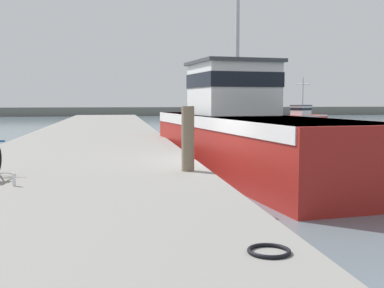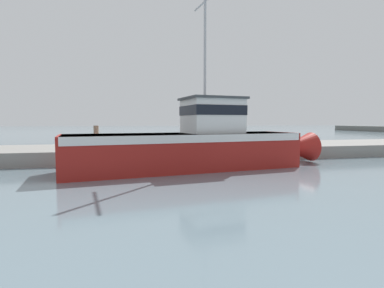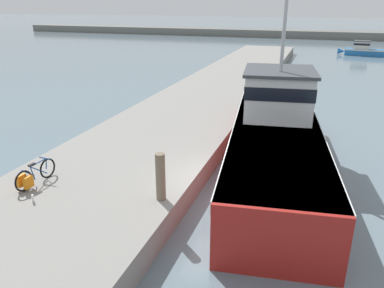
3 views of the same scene
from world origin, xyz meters
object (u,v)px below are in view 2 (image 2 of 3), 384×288
bicycle_touring (93,140)px  water_bottle_by_bike (79,144)px  fishing_boat_main (197,143)px  mooring_post (96,138)px

bicycle_touring → water_bottle_by_bike: (0.71, -0.86, -0.22)m
fishing_boat_main → mooring_post: (-2.66, -5.37, 0.20)m
mooring_post → water_bottle_by_bike: size_ratio=6.04×
fishing_boat_main → water_bottle_by_bike: (-6.13, -6.76, -0.40)m
mooring_post → water_bottle_by_bike: 3.78m
mooring_post → bicycle_touring: bearing=-172.8°
fishing_boat_main → mooring_post: size_ratio=10.13×
water_bottle_by_bike → bicycle_touring: bearing=129.7°
fishing_boat_main → water_bottle_by_bike: bearing=-139.8°
bicycle_touring → mooring_post: (4.18, 0.53, 0.39)m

